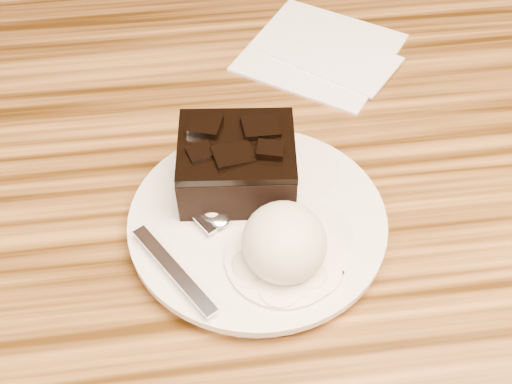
{
  "coord_description": "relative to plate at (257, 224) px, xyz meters",
  "views": [
    {
      "loc": [
        -0.16,
        -0.35,
        1.21
      ],
      "look_at": [
        -0.12,
        0.02,
        0.79
      ],
      "focal_mm": 47.43,
      "sensor_mm": 36.0,
      "label": 1
    }
  ],
  "objects": [
    {
      "name": "brownie",
      "position": [
        -0.01,
        0.04,
        0.03
      ],
      "size": [
        0.11,
        0.09,
        0.05
      ],
      "primitive_type": "cube",
      "rotation": [
        0.0,
        0.0,
        -0.1
      ],
      "color": "black",
      "rests_on": "plate"
    },
    {
      "name": "crumb_a",
      "position": [
        0.05,
        -0.02,
        0.01
      ],
      "size": [
        0.01,
        0.01,
        0.0
      ],
      "primitive_type": "cube",
      "rotation": [
        0.0,
        0.0,
        0.56
      ],
      "color": "black",
      "rests_on": "plate"
    },
    {
      "name": "crumb_c",
      "position": [
        0.0,
        -0.0,
        0.01
      ],
      "size": [
        0.0,
        0.01,
        0.0
      ],
      "primitive_type": "cube",
      "rotation": [
        0.0,
        0.0,
        1.47
      ],
      "color": "black",
      "rests_on": "plate"
    },
    {
      "name": "napkin",
      "position": [
        0.1,
        0.24,
        -0.01
      ],
      "size": [
        0.21,
        0.21,
        0.01
      ],
      "primitive_type": "cube",
      "rotation": [
        0.0,
        0.0,
        -0.62
      ],
      "color": "white",
      "rests_on": "dining_table"
    },
    {
      "name": "ice_cream_scoop",
      "position": [
        0.02,
        -0.05,
        0.03
      ],
      "size": [
        0.07,
        0.07,
        0.06
      ],
      "primitive_type": "ellipsoid",
      "color": "silver",
      "rests_on": "plate"
    },
    {
      "name": "plate",
      "position": [
        0.0,
        0.0,
        0.0
      ],
      "size": [
        0.22,
        0.22,
        0.02
      ],
      "primitive_type": "cylinder",
      "color": "silver",
      "rests_on": "dining_table"
    },
    {
      "name": "melt_puddle",
      "position": [
        0.02,
        -0.05,
        0.01
      ],
      "size": [
        0.1,
        0.1,
        0.0
      ],
      "primitive_type": "cylinder",
      "color": "white",
      "rests_on": "plate"
    },
    {
      "name": "crumb_b",
      "position": [
        0.06,
        -0.06,
        0.01
      ],
      "size": [
        0.01,
        0.01,
        0.0
      ],
      "primitive_type": "cube",
      "rotation": [
        0.0,
        0.0,
        0.73
      ],
      "color": "black",
      "rests_on": "plate"
    },
    {
      "name": "spoon",
      "position": [
        -0.04,
        0.01,
        0.01
      ],
      "size": [
        0.11,
        0.15,
        0.01
      ],
      "primitive_type": null,
      "rotation": [
        0.0,
        0.0,
        0.55
      ],
      "color": "silver",
      "rests_on": "plate"
    }
  ]
}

